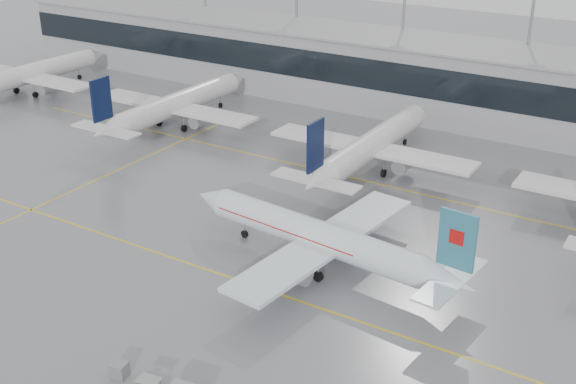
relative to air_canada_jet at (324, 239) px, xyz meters
The scene contains 13 objects.
ground 10.80m from the air_canada_jet, 137.51° to the right, with size 320.00×320.00×0.00m, color slate.
taxi_line_main 10.80m from the air_canada_jet, 137.51° to the right, with size 120.00×0.25×0.01m, color yellow.
taxi_line_north 24.52m from the air_canada_jet, 108.13° to the left, with size 120.00×0.25×0.01m, color yellow.
taxi_line_cross 38.57m from the air_canada_jet, 167.86° to the left, with size 0.25×60.00×0.01m, color yellow.
terminal 55.65m from the air_canada_jet, 97.81° to the left, with size 180.00×15.00×12.00m, color gray.
terminal_glass 48.30m from the air_canada_jet, 99.03° to the left, with size 180.00×0.20×5.00m, color black.
terminal_roof 56.28m from the air_canada_jet, 97.81° to the left, with size 182.00×16.00×0.40m, color gray.
light_masts 62.34m from the air_canada_jet, 97.05° to the left, with size 156.40×1.00×22.60m.
air_canada_jet is the anchor object (origin of this frame).
parked_jet_a 82.05m from the air_canada_jet, 160.96° to the left, with size 29.64×36.96×11.72m.
parked_jet_b 50.27m from the air_canada_jet, 147.83° to the left, with size 29.64×36.96×11.72m.
parked_jet_c 27.82m from the air_canada_jet, 105.76° to the left, with size 29.64×36.96×11.72m.
gse_unit 25.34m from the air_canada_jet, 102.83° to the right, with size 1.29×1.20×1.29m, color gray.
Camera 1 is at (39.49, -51.34, 38.81)m, focal length 45.00 mm.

